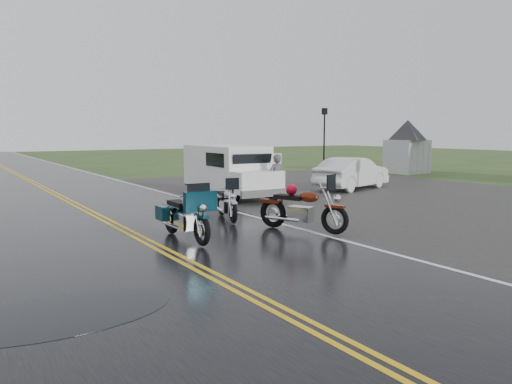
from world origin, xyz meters
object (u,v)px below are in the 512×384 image
(motorcycle_red, at_px, (335,208))
(sedan_white, at_px, (352,174))
(motorcycle_silver, at_px, (233,204))
(lamp_post_far_right, at_px, (324,142))
(person_at_van, at_px, (276,179))
(visitor_center, at_px, (407,133))
(motorcycle_teal, at_px, (202,218))
(van_white, at_px, (232,175))

(motorcycle_red, relative_size, sedan_white, 0.58)
(motorcycle_silver, xyz_separation_m, lamp_post_far_right, (12.13, 10.58, 1.34))
(motorcycle_red, bearing_deg, person_at_van, 45.82)
(visitor_center, height_order, sedan_white, visitor_center)
(motorcycle_teal, height_order, van_white, van_white)
(visitor_center, bearing_deg, motorcycle_teal, -150.27)
(visitor_center, xyz_separation_m, person_at_van, (-13.85, -6.09, -1.56))
(motorcycle_teal, bearing_deg, visitor_center, 30.30)
(motorcycle_teal, height_order, person_at_van, person_at_van)
(van_white, relative_size, lamp_post_far_right, 1.32)
(van_white, bearing_deg, lamp_post_far_right, 36.93)
(motorcycle_red, xyz_separation_m, person_at_van, (2.15, 5.50, 0.14))
(sedan_white, bearing_deg, motorcycle_red, 117.84)
(visitor_center, xyz_separation_m, van_white, (-15.31, -5.54, -1.40))
(lamp_post_far_right, bearing_deg, person_at_van, -138.63)
(lamp_post_far_right, bearing_deg, van_white, -145.00)
(motorcycle_red, relative_size, van_white, 0.47)
(sedan_white, bearing_deg, person_at_van, 90.46)
(motorcycle_red, height_order, person_at_van, person_at_van)
(motorcycle_red, relative_size, motorcycle_silver, 1.18)
(van_white, height_order, person_at_van, van_white)
(visitor_center, height_order, van_white, visitor_center)
(motorcycle_red, relative_size, person_at_van, 1.42)
(visitor_center, height_order, lamp_post_far_right, visitor_center)
(person_at_van, relative_size, lamp_post_far_right, 0.44)
(motorcycle_teal, bearing_deg, sedan_white, 32.14)
(motorcycle_teal, xyz_separation_m, motorcycle_silver, (1.89, 1.93, -0.08))
(visitor_center, height_order, motorcycle_red, visitor_center)
(visitor_center, height_order, person_at_van, visitor_center)
(motorcycle_silver, bearing_deg, motorcycle_red, -46.36)
(sedan_white, bearing_deg, visitor_center, -78.93)
(person_at_van, bearing_deg, visitor_center, -159.80)
(motorcycle_silver, bearing_deg, motorcycle_teal, -117.83)
(motorcycle_teal, distance_m, lamp_post_far_right, 18.83)
(visitor_center, distance_m, person_at_van, 15.21)
(van_white, bearing_deg, motorcycle_teal, -123.72)
(visitor_center, xyz_separation_m, sedan_white, (-8.76, -4.55, -1.72))
(visitor_center, bearing_deg, sedan_white, -152.55)
(van_white, xyz_separation_m, person_at_van, (1.46, -0.55, -0.16))
(lamp_post_far_right, bearing_deg, motorcycle_red, -129.47)
(motorcycle_red, relative_size, lamp_post_far_right, 0.62)
(motorcycle_red, xyz_separation_m, sedan_white, (7.24, 7.04, -0.02))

